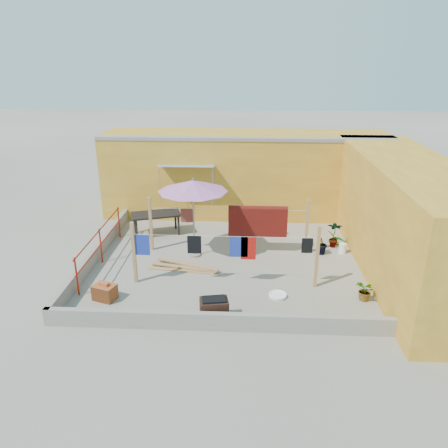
{
  "coord_description": "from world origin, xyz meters",
  "views": [
    {
      "loc": [
        0.55,
        -12.16,
        5.98
      ],
      "look_at": [
        -0.11,
        0.3,
        1.15
      ],
      "focal_mm": 35.0,
      "sensor_mm": 36.0,
      "label": 1
    }
  ],
  "objects_px": {
    "water_jug_b": "(307,240)",
    "plant_back_a": "(259,222)",
    "water_jug_a": "(342,248)",
    "brazier": "(214,310)",
    "patio_umbrella": "(193,186)",
    "green_hose": "(337,241)",
    "brick_stack": "(105,292)",
    "white_basin": "(278,295)",
    "outdoor_table": "(156,215)"
  },
  "relations": [
    {
      "from": "white_basin",
      "to": "green_hose",
      "type": "bearing_deg",
      "value": 59.11
    },
    {
      "from": "brazier",
      "to": "white_basin",
      "type": "xyz_separation_m",
      "value": [
        1.6,
        1.2,
        -0.25
      ]
    },
    {
      "from": "green_hose",
      "to": "plant_back_a",
      "type": "relative_size",
      "value": 0.75
    },
    {
      "from": "brick_stack",
      "to": "white_basin",
      "type": "height_order",
      "value": "brick_stack"
    },
    {
      "from": "white_basin",
      "to": "green_hose",
      "type": "relative_size",
      "value": 0.87
    },
    {
      "from": "brick_stack",
      "to": "brazier",
      "type": "bearing_deg",
      "value": -15.77
    },
    {
      "from": "brick_stack",
      "to": "water_jug_a",
      "type": "xyz_separation_m",
      "value": [
        6.78,
        3.24,
        -0.04
      ]
    },
    {
      "from": "water_jug_a",
      "to": "white_basin",
      "type": "bearing_deg",
      "value": -128.15
    },
    {
      "from": "plant_back_a",
      "to": "green_hose",
      "type": "bearing_deg",
      "value": -16.69
    },
    {
      "from": "brazier",
      "to": "plant_back_a",
      "type": "bearing_deg",
      "value": 78.28
    },
    {
      "from": "water_jug_a",
      "to": "plant_back_a",
      "type": "bearing_deg",
      "value": 147.48
    },
    {
      "from": "water_jug_a",
      "to": "green_hose",
      "type": "relative_size",
      "value": 0.67
    },
    {
      "from": "brazier",
      "to": "water_jug_a",
      "type": "relative_size",
      "value": 1.96
    },
    {
      "from": "water_jug_b",
      "to": "plant_back_a",
      "type": "distance_m",
      "value": 1.9
    },
    {
      "from": "patio_umbrella",
      "to": "water_jug_a",
      "type": "bearing_deg",
      "value": 5.33
    },
    {
      "from": "water_jug_a",
      "to": "plant_back_a",
      "type": "height_order",
      "value": "plant_back_a"
    },
    {
      "from": "water_jug_a",
      "to": "green_hose",
      "type": "xyz_separation_m",
      "value": [
        -0.0,
        0.9,
        -0.13
      ]
    },
    {
      "from": "green_hose",
      "to": "outdoor_table",
      "type": "bearing_deg",
      "value": 176.63
    },
    {
      "from": "white_basin",
      "to": "brick_stack",
      "type": "bearing_deg",
      "value": -175.34
    },
    {
      "from": "water_jug_a",
      "to": "water_jug_b",
      "type": "bearing_deg",
      "value": 147.34
    },
    {
      "from": "green_hose",
      "to": "brick_stack",
      "type": "bearing_deg",
      "value": -148.6
    },
    {
      "from": "brick_stack",
      "to": "brazier",
      "type": "relative_size",
      "value": 0.9
    },
    {
      "from": "outdoor_table",
      "to": "brick_stack",
      "type": "relative_size",
      "value": 2.79
    },
    {
      "from": "brazier",
      "to": "plant_back_a",
      "type": "distance_m",
      "value": 5.89
    },
    {
      "from": "water_jug_a",
      "to": "plant_back_a",
      "type": "xyz_separation_m",
      "value": [
        -2.66,
        1.7,
        0.21
      ]
    },
    {
      "from": "water_jug_b",
      "to": "plant_back_a",
      "type": "relative_size",
      "value": 0.42
    },
    {
      "from": "patio_umbrella",
      "to": "brick_stack",
      "type": "height_order",
      "value": "patio_umbrella"
    },
    {
      "from": "brick_stack",
      "to": "water_jug_a",
      "type": "height_order",
      "value": "brick_stack"
    },
    {
      "from": "outdoor_table",
      "to": "water_jug_b",
      "type": "xyz_separation_m",
      "value": [
        5.24,
        -0.59,
        -0.57
      ]
    },
    {
      "from": "brick_stack",
      "to": "water_jug_a",
      "type": "bearing_deg",
      "value": 25.53
    },
    {
      "from": "outdoor_table",
      "to": "brazier",
      "type": "xyz_separation_m",
      "value": [
        2.45,
        -5.34,
        -0.41
      ]
    },
    {
      "from": "brazier",
      "to": "white_basin",
      "type": "height_order",
      "value": "brazier"
    },
    {
      "from": "brick_stack",
      "to": "plant_back_a",
      "type": "height_order",
      "value": "plant_back_a"
    },
    {
      "from": "outdoor_table",
      "to": "brazier",
      "type": "distance_m",
      "value": 5.89
    },
    {
      "from": "outdoor_table",
      "to": "water_jug_a",
      "type": "height_order",
      "value": "outdoor_table"
    },
    {
      "from": "brick_stack",
      "to": "white_basin",
      "type": "bearing_deg",
      "value": 4.66
    },
    {
      "from": "water_jug_b",
      "to": "green_hose",
      "type": "height_order",
      "value": "water_jug_b"
    },
    {
      "from": "brick_stack",
      "to": "green_hose",
      "type": "xyz_separation_m",
      "value": [
        6.78,
        4.14,
        -0.17
      ]
    },
    {
      "from": "outdoor_table",
      "to": "brick_stack",
      "type": "xyz_separation_m",
      "value": [
        -0.48,
        -4.51,
        -0.5
      ]
    },
    {
      "from": "brazier",
      "to": "patio_umbrella",
      "type": "bearing_deg",
      "value": 103.87
    },
    {
      "from": "brazier",
      "to": "plant_back_a",
      "type": "xyz_separation_m",
      "value": [
        1.2,
        5.76,
        0.08
      ]
    },
    {
      "from": "patio_umbrella",
      "to": "green_hose",
      "type": "distance_m",
      "value": 5.43
    },
    {
      "from": "outdoor_table",
      "to": "brick_stack",
      "type": "bearing_deg",
      "value": -96.06
    },
    {
      "from": "water_jug_a",
      "to": "water_jug_b",
      "type": "xyz_separation_m",
      "value": [
        -1.07,
        0.68,
        -0.03
      ]
    },
    {
      "from": "outdoor_table",
      "to": "white_basin",
      "type": "distance_m",
      "value": 5.83
    },
    {
      "from": "water_jug_b",
      "to": "white_basin",
      "type": "bearing_deg",
      "value": -108.49
    },
    {
      "from": "water_jug_b",
      "to": "green_hose",
      "type": "distance_m",
      "value": 1.09
    },
    {
      "from": "patio_umbrella",
      "to": "water_jug_a",
      "type": "relative_size",
      "value": 6.9
    },
    {
      "from": "patio_umbrella",
      "to": "white_basin",
      "type": "height_order",
      "value": "patio_umbrella"
    },
    {
      "from": "outdoor_table",
      "to": "white_basin",
      "type": "height_order",
      "value": "outdoor_table"
    }
  ]
}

